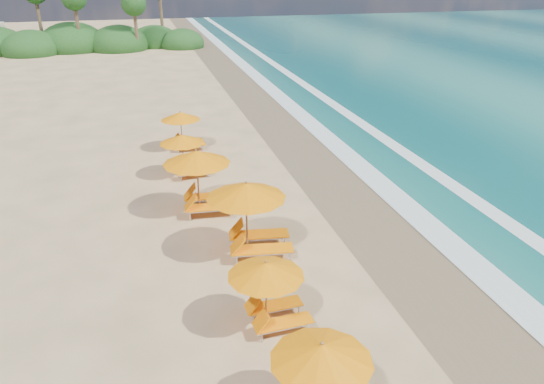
{
  "coord_description": "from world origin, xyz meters",
  "views": [
    {
      "loc": [
        -4.34,
        -16.75,
        8.89
      ],
      "look_at": [
        0.0,
        0.0,
        1.2
      ],
      "focal_mm": 34.04,
      "sensor_mm": 36.0,
      "label": 1
    }
  ],
  "objects": [
    {
      "name": "wet_sand",
      "position": [
        4.0,
        0.0,
        0.01
      ],
      "size": [
        4.0,
        160.0,
        0.01
      ],
      "primitive_type": "cube",
      "color": "olive",
      "rests_on": "ground"
    },
    {
      "name": "treeline",
      "position": [
        -9.94,
        45.51,
        1.0
      ],
      "size": [
        25.8,
        8.8,
        9.74
      ],
      "color": "#163D14",
      "rests_on": "ground"
    },
    {
      "name": "ground",
      "position": [
        0.0,
        0.0,
        0.0
      ],
      "size": [
        160.0,
        160.0,
        0.0
      ],
      "primitive_type": "plane",
      "color": "#DBB681",
      "rests_on": "ground"
    },
    {
      "name": "surf_foam",
      "position": [
        6.7,
        0.0,
        0.03
      ],
      "size": [
        4.0,
        160.0,
        0.01
      ],
      "color": "white",
      "rests_on": "ground"
    },
    {
      "name": "station_1",
      "position": [
        -1.54,
        -5.9,
        1.14
      ],
      "size": [
        2.27,
        2.12,
        2.03
      ],
      "rotation": [
        0.0,
        0.0,
        0.06
      ],
      "color": "olive",
      "rests_on": "ground"
    },
    {
      "name": "station_4",
      "position": [
        -2.58,
        5.35,
        1.14
      ],
      "size": [
        2.42,
        2.31,
        2.04
      ],
      "rotation": [
        0.0,
        0.0,
        0.16
      ],
      "color": "olive",
      "rests_on": "ground"
    },
    {
      "name": "station_0",
      "position": [
        -1.22,
        -9.25,
        1.2
      ],
      "size": [
        2.33,
        2.16,
        2.13
      ],
      "rotation": [
        0.0,
        0.0,
        0.03
      ],
      "color": "olive",
      "rests_on": "ground"
    },
    {
      "name": "station_3",
      "position": [
        -2.34,
        1.48,
        1.45
      ],
      "size": [
        2.93,
        2.74,
        2.59
      ],
      "rotation": [
        0.0,
        0.0,
        -0.08
      ],
      "color": "olive",
      "rests_on": "ground"
    },
    {
      "name": "station_5",
      "position": [
        -2.3,
        9.13,
        1.14
      ],
      "size": [
        2.28,
        2.12,
        2.04
      ],
      "rotation": [
        0.0,
        0.0,
        0.06
      ],
      "color": "olive",
      "rests_on": "ground"
    },
    {
      "name": "station_2",
      "position": [
        -1.19,
        -2.09,
        1.47
      ],
      "size": [
        3.07,
        2.9,
        2.62
      ],
      "rotation": [
        0.0,
        0.0,
        -0.14
      ],
      "color": "olive",
      "rests_on": "ground"
    }
  ]
}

